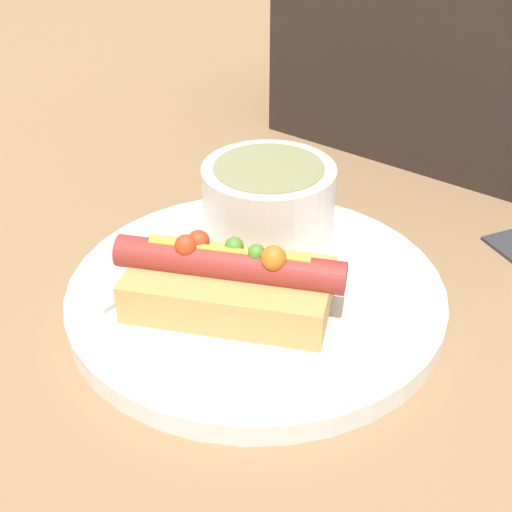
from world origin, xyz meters
TOP-DOWN VIEW (x-y plane):
  - ground_plane at (0.00, 0.00)m, footprint 4.00×4.00m
  - dinner_plate at (0.00, 0.00)m, footprint 0.28×0.28m
  - hot_dog at (-0.00, -0.03)m, footprint 0.16×0.13m
  - soup_bowl at (-0.04, 0.08)m, footprint 0.11×0.11m
  - spoon at (-0.06, 0.03)m, footprint 0.03×0.17m
  - salt_shaker at (0.01, 0.31)m, footprint 0.03×0.03m

SIDE VIEW (x-z plane):
  - ground_plane at x=0.00m, z-range 0.00..0.00m
  - dinner_plate at x=0.00m, z-range 0.00..0.02m
  - spoon at x=-0.06m, z-range 0.02..0.03m
  - salt_shaker at x=0.01m, z-range 0.00..0.07m
  - hot_dog at x=0.00m, z-range 0.01..0.07m
  - soup_bowl at x=-0.04m, z-range 0.02..0.08m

